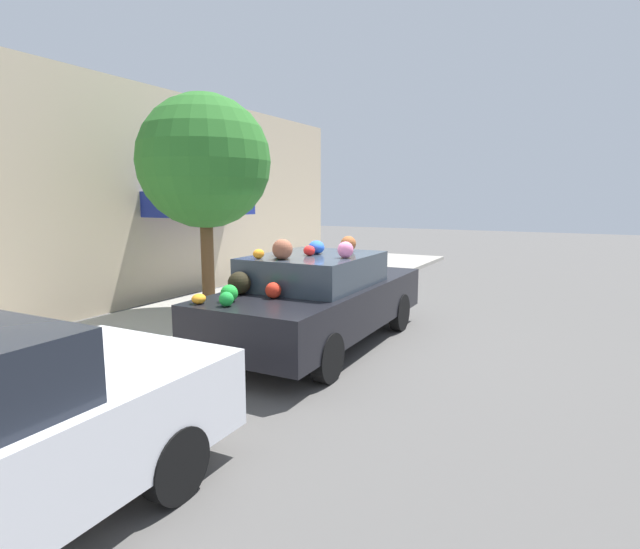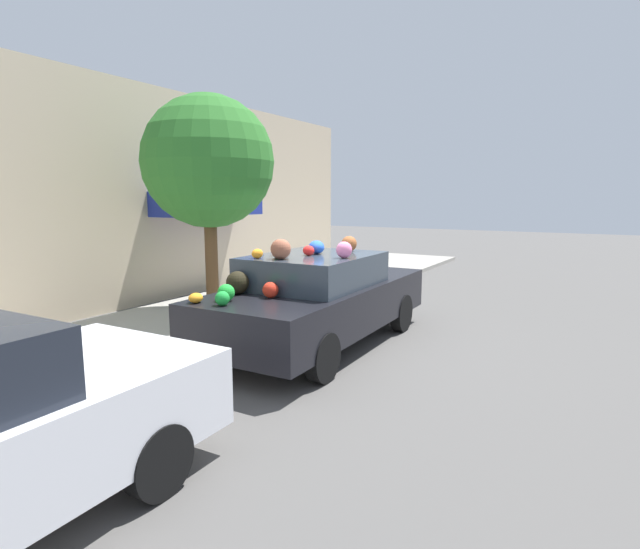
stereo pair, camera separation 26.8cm
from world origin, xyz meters
TOP-DOWN VIEW (x-y plane):
  - ground_plane at (0.00, 0.00)m, footprint 60.00×60.00m
  - sidewalk_curb at (0.00, 2.70)m, footprint 24.00×3.20m
  - building_facade at (0.12, 4.92)m, footprint 18.00×1.20m
  - street_tree at (0.46, 2.65)m, footprint 2.44×2.44m
  - fire_hydrant at (2.39, 1.79)m, footprint 0.20×0.20m
  - art_car at (-0.04, -0.01)m, footprint 4.58×1.91m

SIDE VIEW (x-z plane):
  - ground_plane at x=0.00m, z-range 0.00..0.00m
  - sidewalk_curb at x=0.00m, z-range 0.00..0.11m
  - fire_hydrant at x=2.39m, z-range 0.11..0.81m
  - art_car at x=-0.04m, z-range -0.10..1.65m
  - building_facade at x=0.12m, z-range -0.01..4.69m
  - street_tree at x=0.46m, z-range 0.92..5.00m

